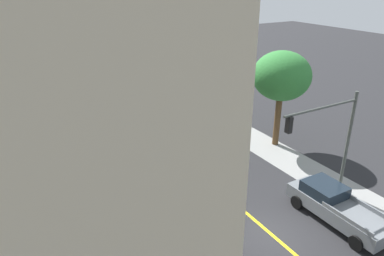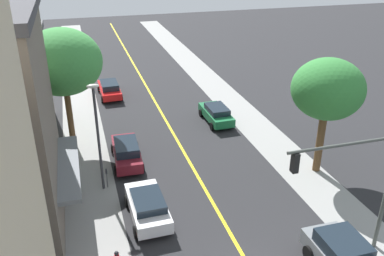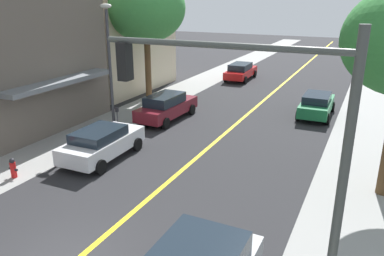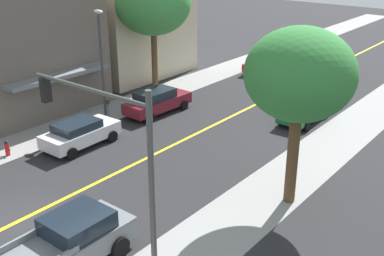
{
  "view_description": "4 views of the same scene",
  "coord_description": "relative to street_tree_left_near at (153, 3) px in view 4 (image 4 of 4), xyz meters",
  "views": [
    {
      "loc": [
        -11.46,
        -11.36,
        12.83
      ],
      "look_at": [
        2.22,
        12.38,
        1.15
      ],
      "focal_mm": 33.88,
      "sensor_mm": 36.0,
      "label": 1
    },
    {
      "loc": [
        -6.74,
        -11.93,
        14.22
      ],
      "look_at": [
        0.65,
        13.44,
        1.78
      ],
      "focal_mm": 38.47,
      "sensor_mm": 36.0,
      "label": 2
    },
    {
      "loc": [
        6.87,
        -6.35,
        7.09
      ],
      "look_at": [
        -0.61,
        9.22,
        1.14
      ],
      "focal_mm": 35.61,
      "sensor_mm": 36.0,
      "label": 3
    },
    {
      "loc": [
        15.81,
        -8.36,
        10.82
      ],
      "look_at": [
        1.42,
        9.67,
        1.41
      ],
      "focal_mm": 44.5,
      "sensor_mm": 36.0,
      "label": 4
    }
  ],
  "objects": [
    {
      "name": "ground_plane",
      "position": [
        7.61,
        -16.58,
        -6.39
      ],
      "size": [
        140.0,
        140.0,
        0.0
      ],
      "primitive_type": "plane",
      "color": "#262628"
    },
    {
      "name": "road_centerline_stripe",
      "position": [
        7.61,
        -16.58,
        -6.39
      ],
      "size": [
        0.2,
        126.0,
        0.0
      ],
      "primitive_type": "cube",
      "color": "yellow",
      "rests_on": "ground"
    },
    {
      "name": "brick_apartment_block",
      "position": [
        -6.56,
        2.28,
        -2.35
      ],
      "size": [
        10.6,
        9.48,
        8.05
      ],
      "rotation": [
        0.0,
        0.0,
        -1.57
      ],
      "color": "beige",
      "rests_on": "ground"
    },
    {
      "name": "street_tree_left_near",
      "position": [
        0.0,
        0.0,
        0.0
      ],
      "size": [
        5.39,
        5.39,
        8.71
      ],
      "color": "brown",
      "rests_on": "ground"
    },
    {
      "name": "street_tree_right_corner",
      "position": [
        15.43,
        -8.12,
        -0.72
      ],
      "size": [
        4.45,
        4.45,
        7.61
      ],
      "color": "brown",
      "rests_on": "ground"
    },
    {
      "name": "fire_hydrant",
      "position": [
        1.63,
        -13.24,
        -5.97
      ],
      "size": [
        0.44,
        0.24,
        0.85
      ],
      "color": "red",
      "rests_on": "ground"
    },
    {
      "name": "parking_meter",
      "position": [
        1.86,
        -6.35,
        -5.54
      ],
      "size": [
        0.12,
        0.18,
        1.28
      ],
      "color": "#4C4C51",
      "rests_on": "ground"
    },
    {
      "name": "traffic_light_mast",
      "position": [
        12.54,
        -15.47,
        -1.94
      ],
      "size": [
        5.61,
        0.32,
        6.65
      ],
      "rotation": [
        0.0,
        0.0,
        3.14
      ],
      "color": "#474C47",
      "rests_on": "ground"
    },
    {
      "name": "street_lamp",
      "position": [
        1.61,
        -6.37,
        -2.23
      ],
      "size": [
        0.7,
        0.36,
        6.79
      ],
      "color": "#38383D",
      "rests_on": "ground"
    },
    {
      "name": "red_sedan_left_curb",
      "position": [
        3.69,
        9.7,
        -5.61
      ],
      "size": [
        2.08,
        4.79,
        1.48
      ],
      "rotation": [
        0.0,
        0.0,
        1.6
      ],
      "color": "red",
      "rests_on": "ground"
    },
    {
      "name": "green_sedan_right_curb",
      "position": [
        11.58,
        1.07,
        -5.62
      ],
      "size": [
        1.98,
        4.38,
        1.46
      ],
      "rotation": [
        0.0,
        0.0,
        1.58
      ],
      "color": "#196638",
      "rests_on": "ground"
    },
    {
      "name": "white_sedan_left_curb",
      "position": [
        3.71,
        -10.06,
        -5.61
      ],
      "size": [
        2.14,
        4.38,
        1.47
      ],
      "rotation": [
        0.0,
        0.0,
        1.59
      ],
      "color": "silver",
      "rests_on": "ground"
    },
    {
      "name": "maroon_sedan_left_curb",
      "position": [
        3.47,
        -3.57,
        -5.57
      ],
      "size": [
        2.09,
        4.83,
        1.59
      ],
      "rotation": [
        0.0,
        0.0,
        1.53
      ],
      "color": "maroon",
      "rests_on": "ground"
    },
    {
      "name": "grey_pickup_truck",
      "position": [
        11.51,
        -17.31,
        -5.47
      ],
      "size": [
        2.29,
        5.99,
        1.84
      ],
      "rotation": [
        0.0,
        0.0,
        1.57
      ],
      "color": "slate",
      "rests_on": "ground"
    }
  ]
}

